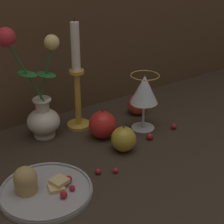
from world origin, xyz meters
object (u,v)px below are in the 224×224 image
vase (40,105)px  apple_at_table_edge (103,125)px  apple_beside_vase (124,139)px  candlestick (77,83)px  apple_near_glass (137,105)px  wine_glass (144,91)px  plate_with_pastries (41,188)px

vase → apple_at_table_edge: (0.15, -0.10, -0.06)m
apple_beside_vase → apple_at_table_edge: apple_at_table_edge is taller
candlestick → apple_near_glass: candlestick is taller
apple_beside_vase → apple_at_table_edge: (-0.01, 0.09, 0.01)m
wine_glass → apple_beside_vase: 0.17m
candlestick → apple_at_table_edge: size_ratio=3.57×
apple_at_table_edge → candlestick: bearing=105.4°
wine_glass → apple_at_table_edge: bearing=170.9°
wine_glass → apple_at_table_edge: wine_glass is taller
plate_with_pastries → apple_at_table_edge: apple_at_table_edge is taller
plate_with_pastries → wine_glass: size_ratio=1.25×
vase → apple_at_table_edge: 0.19m
candlestick → wine_glass: bearing=-36.5°
vase → apple_at_table_edge: size_ratio=3.63×
apple_beside_vase → candlestick: bearing=100.4°
vase → plate_with_pastries: bearing=-115.0°
apple_at_table_edge → plate_with_pastries: bearing=-151.1°
vase → apple_beside_vase: vase is taller
vase → apple_beside_vase: (0.15, -0.20, -0.07)m
vase → apple_near_glass: vase is taller
wine_glass → candlestick: size_ratio=0.52×
wine_glass → apple_near_glass: wine_glass is taller
apple_beside_vase → wine_glass: bearing=30.0°
plate_with_pastries → apple_at_table_edge: (0.26, 0.14, 0.02)m
apple_near_glass → wine_glass: bearing=-117.0°
apple_beside_vase → apple_near_glass: (0.17, 0.16, -0.00)m
apple_at_table_edge → apple_near_glass: bearing=20.7°
vase → apple_near_glass: (0.33, -0.03, -0.07)m
vase → plate_with_pastries: 0.29m
wine_glass → apple_at_table_edge: (-0.13, 0.02, -0.08)m
candlestick → plate_with_pastries: bearing=-134.1°
candlestick → apple_near_glass: size_ratio=4.32×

